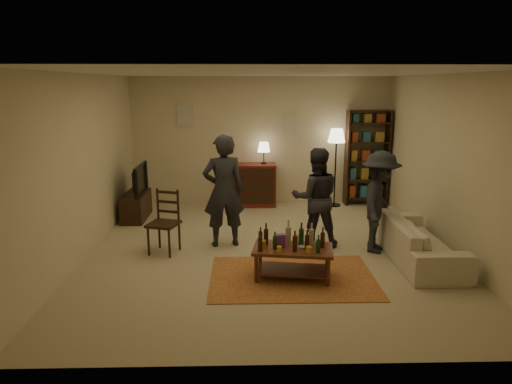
{
  "coord_description": "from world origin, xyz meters",
  "views": [
    {
      "loc": [
        -0.36,
        -6.75,
        2.55
      ],
      "look_at": [
        -0.18,
        0.1,
        0.92
      ],
      "focal_mm": 32.0,
      "sensor_mm": 36.0,
      "label": 1
    }
  ],
  "objects_px": {
    "dining_chair": "(165,219)",
    "dresser": "(252,184)",
    "bookshelf": "(367,157)",
    "person_left": "(224,191)",
    "floor_lamp": "(336,141)",
    "person_right": "(316,198)",
    "tv_stand": "(136,199)",
    "coffee_table": "(292,250)",
    "sofa": "(417,239)",
    "person_by_sofa": "(379,202)"
  },
  "relations": [
    {
      "from": "bookshelf",
      "to": "sofa",
      "type": "bearing_deg",
      "value": -90.82
    },
    {
      "from": "dresser",
      "to": "person_by_sofa",
      "type": "distance_m",
      "value": 3.38
    },
    {
      "from": "dining_chair",
      "to": "bookshelf",
      "type": "xyz_separation_m",
      "value": [
        3.83,
        2.78,
        0.51
      ]
    },
    {
      "from": "bookshelf",
      "to": "floor_lamp",
      "type": "xyz_separation_m",
      "value": [
        -0.69,
        -0.13,
        0.36
      ]
    },
    {
      "from": "person_right",
      "to": "person_by_sofa",
      "type": "bearing_deg",
      "value": 162.69
    },
    {
      "from": "coffee_table",
      "to": "sofa",
      "type": "bearing_deg",
      "value": 18.36
    },
    {
      "from": "tv_stand",
      "to": "sofa",
      "type": "distance_m",
      "value": 5.14
    },
    {
      "from": "dining_chair",
      "to": "floor_lamp",
      "type": "relative_size",
      "value": 0.6
    },
    {
      "from": "dresser",
      "to": "person_left",
      "type": "xyz_separation_m",
      "value": [
        -0.5,
        -2.45,
        0.42
      ]
    },
    {
      "from": "bookshelf",
      "to": "person_left",
      "type": "bearing_deg",
      "value": -139.39
    },
    {
      "from": "floor_lamp",
      "to": "person_right",
      "type": "relative_size",
      "value": 1.03
    },
    {
      "from": "person_left",
      "to": "person_by_sofa",
      "type": "bearing_deg",
      "value": 161.33
    },
    {
      "from": "dresser",
      "to": "bookshelf",
      "type": "height_order",
      "value": "bookshelf"
    },
    {
      "from": "person_right",
      "to": "floor_lamp",
      "type": "bearing_deg",
      "value": -108.67
    },
    {
      "from": "coffee_table",
      "to": "person_by_sofa",
      "type": "bearing_deg",
      "value": 34.21
    },
    {
      "from": "tv_stand",
      "to": "dresser",
      "type": "height_order",
      "value": "dresser"
    },
    {
      "from": "dining_chair",
      "to": "person_by_sofa",
      "type": "distance_m",
      "value": 3.29
    },
    {
      "from": "dresser",
      "to": "tv_stand",
      "type": "bearing_deg",
      "value": -157.93
    },
    {
      "from": "dresser",
      "to": "person_by_sofa",
      "type": "height_order",
      "value": "person_by_sofa"
    },
    {
      "from": "person_by_sofa",
      "to": "floor_lamp",
      "type": "bearing_deg",
      "value": 28.01
    },
    {
      "from": "tv_stand",
      "to": "floor_lamp",
      "type": "distance_m",
      "value": 4.21
    },
    {
      "from": "sofa",
      "to": "dining_chair",
      "type": "bearing_deg",
      "value": 83.93
    },
    {
      "from": "tv_stand",
      "to": "bookshelf",
      "type": "relative_size",
      "value": 0.52
    },
    {
      "from": "dining_chair",
      "to": "person_by_sofa",
      "type": "height_order",
      "value": "person_by_sofa"
    },
    {
      "from": "person_left",
      "to": "tv_stand",
      "type": "bearing_deg",
      "value": -51.95
    },
    {
      "from": "dining_chair",
      "to": "bookshelf",
      "type": "distance_m",
      "value": 4.76
    },
    {
      "from": "person_right",
      "to": "coffee_table",
      "type": "bearing_deg",
      "value": 67.65
    },
    {
      "from": "coffee_table",
      "to": "person_by_sofa",
      "type": "height_order",
      "value": "person_by_sofa"
    },
    {
      "from": "dining_chair",
      "to": "person_left",
      "type": "relative_size",
      "value": 0.55
    },
    {
      "from": "dining_chair",
      "to": "dresser",
      "type": "height_order",
      "value": "dresser"
    },
    {
      "from": "tv_stand",
      "to": "person_by_sofa",
      "type": "bearing_deg",
      "value": -24.26
    },
    {
      "from": "person_right",
      "to": "person_by_sofa",
      "type": "xyz_separation_m",
      "value": [
        0.93,
        -0.28,
        -0.01
      ]
    },
    {
      "from": "person_by_sofa",
      "to": "tv_stand",
      "type": "bearing_deg",
      "value": 90.72
    },
    {
      "from": "floor_lamp",
      "to": "coffee_table",
      "type": "bearing_deg",
      "value": -109.23
    },
    {
      "from": "dining_chair",
      "to": "dresser",
      "type": "distance_m",
      "value": 3.05
    },
    {
      "from": "person_right",
      "to": "person_by_sofa",
      "type": "distance_m",
      "value": 0.98
    },
    {
      "from": "person_right",
      "to": "person_by_sofa",
      "type": "height_order",
      "value": "person_right"
    },
    {
      "from": "bookshelf",
      "to": "person_left",
      "type": "height_order",
      "value": "bookshelf"
    },
    {
      "from": "dresser",
      "to": "sofa",
      "type": "height_order",
      "value": "dresser"
    },
    {
      "from": "sofa",
      "to": "person_right",
      "type": "bearing_deg",
      "value": 66.95
    },
    {
      "from": "bookshelf",
      "to": "person_by_sofa",
      "type": "bearing_deg",
      "value": -100.85
    },
    {
      "from": "coffee_table",
      "to": "person_left",
      "type": "distance_m",
      "value": 1.7
    },
    {
      "from": "coffee_table",
      "to": "dining_chair",
      "type": "relative_size",
      "value": 1.13
    },
    {
      "from": "dresser",
      "to": "person_by_sofa",
      "type": "relative_size",
      "value": 0.87
    },
    {
      "from": "person_by_sofa",
      "to": "coffee_table",
      "type": "bearing_deg",
      "value": 149.18
    },
    {
      "from": "tv_stand",
      "to": "dresser",
      "type": "xyz_separation_m",
      "value": [
        2.25,
        0.91,
        0.09
      ]
    },
    {
      "from": "bookshelf",
      "to": "sofa",
      "type": "xyz_separation_m",
      "value": [
        -0.05,
        -3.18,
        -0.73
      ]
    },
    {
      "from": "coffee_table",
      "to": "person_by_sofa",
      "type": "relative_size",
      "value": 0.71
    },
    {
      "from": "dresser",
      "to": "sofa",
      "type": "distance_m",
      "value": 3.93
    },
    {
      "from": "bookshelf",
      "to": "sofa",
      "type": "relative_size",
      "value": 0.97
    }
  ]
}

